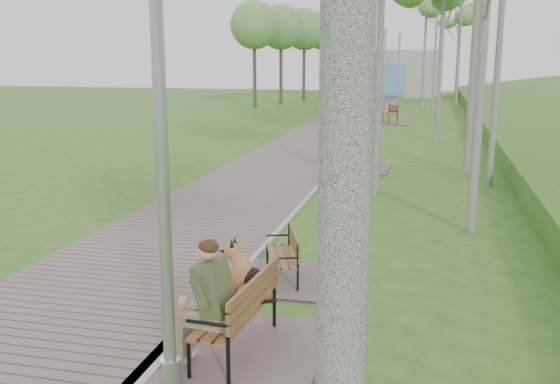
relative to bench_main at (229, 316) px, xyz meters
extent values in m
plane|color=#2B561D|center=(-0.69, -0.87, -0.48)|extent=(120.00, 120.00, 0.00)
cube|color=#6C5B57|center=(-2.44, 20.63, -0.46)|extent=(3.50, 67.00, 0.04)
cube|color=#999993|center=(-0.69, 20.63, -0.46)|extent=(0.10, 67.00, 0.05)
cube|color=#9E9E99|center=(-2.19, 50.13, 1.52)|extent=(10.00, 5.00, 4.00)
cube|color=#5493BC|center=(-2.19, 47.53, 1.02)|extent=(4.00, 0.20, 2.60)
cube|color=#6C5B57|center=(0.10, 0.05, -0.46)|extent=(1.96, 2.18, 0.04)
cube|color=brown|center=(0.05, 0.05, 0.01)|extent=(0.61, 1.67, 0.04)
cube|color=brown|center=(0.31, 0.03, 0.30)|extent=(0.17, 1.63, 0.36)
cube|color=#6C5B57|center=(0.05, 2.58, -0.46)|extent=(1.54, 1.72, 0.04)
cube|color=brown|center=(0.00, 2.58, -0.10)|extent=(0.78, 1.34, 0.03)
cube|color=brown|center=(0.20, 2.65, 0.13)|extent=(0.45, 1.23, 0.28)
cube|color=#6C5B57|center=(0.04, 12.70, -0.46)|extent=(1.86, 2.07, 0.04)
cube|color=brown|center=(-0.01, 12.70, -0.02)|extent=(1.05, 1.61, 0.04)
cube|color=brown|center=(0.22, 12.60, 0.26)|extent=(0.67, 1.43, 0.34)
cube|color=#6C5B57|center=(0.05, 26.79, -0.46)|extent=(1.92, 2.13, 0.04)
cube|color=brown|center=(0.00, 26.79, 0.00)|extent=(1.00, 1.66, 0.04)
cube|color=brown|center=(0.24, 26.88, 0.28)|extent=(0.59, 1.51, 0.35)
cylinder|color=#9FA1A7|center=(-0.36, -0.88, -0.32)|extent=(0.22, 0.22, 0.33)
cylinder|color=#9FA1A7|center=(-0.36, -0.88, 2.23)|extent=(0.13, 0.13, 5.43)
cylinder|color=#9FA1A7|center=(-0.57, 12.06, -0.31)|extent=(0.23, 0.23, 0.34)
cylinder|color=#9FA1A7|center=(-0.57, 12.06, 2.37)|extent=(0.14, 0.14, 5.70)
cylinder|color=#9FA1A7|center=(-0.37, 27.27, -0.34)|extent=(0.19, 0.19, 0.28)
cylinder|color=#9FA1A7|center=(-0.37, 27.27, 1.85)|extent=(0.11, 0.11, 4.66)
cylinder|color=#9FA1A7|center=(-0.37, 27.27, 4.22)|extent=(0.17, 0.17, 0.23)
cylinder|color=#9FA1A7|center=(-0.49, 43.86, -0.33)|extent=(0.20, 0.20, 0.30)
cylinder|color=#9FA1A7|center=(-0.49, 43.86, 2.02)|extent=(0.12, 0.12, 5.01)
cylinder|color=#9FA1A7|center=(-0.49, 43.86, 4.58)|extent=(0.18, 0.18, 0.25)
imported|color=silver|center=(-2.16, 38.23, 0.47)|extent=(0.70, 0.47, 1.91)
imported|color=gray|center=(-1.94, 32.55, 0.38)|extent=(0.92, 0.76, 1.73)
cylinder|color=silver|center=(3.05, 6.10, 3.27)|extent=(0.17, 0.17, 7.51)
cylinder|color=silver|center=(0.87, 9.24, 3.71)|extent=(0.20, 0.20, 8.39)
cylinder|color=silver|center=(3.28, 12.72, 4.24)|extent=(0.21, 0.21, 9.44)
cylinder|color=silver|center=(2.42, 20.13, 3.65)|extent=(0.20, 0.20, 8.26)
cylinder|color=silver|center=(2.20, 32.48, 3.86)|extent=(0.17, 0.17, 8.68)
cylinder|color=silver|center=(3.70, 36.30, 5.29)|extent=(0.20, 0.20, 11.54)
cylinder|color=silver|center=(1.56, 34.32, 3.94)|extent=(0.16, 0.16, 8.86)
cylinder|color=silver|center=(4.02, 47.61, 4.06)|extent=(0.19, 0.19, 9.08)
ellipsoid|color=#609246|center=(4.02, 47.61, 6.96)|extent=(2.72, 2.72, 4.00)
camera|label=1|loc=(2.17, -6.43, 2.94)|focal=40.00mm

